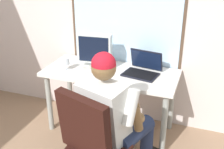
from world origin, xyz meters
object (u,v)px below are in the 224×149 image
crt_monitor (95,50)px  wine_glass (66,62)px  office_chair (94,138)px  desk (111,80)px  person_seated (114,114)px  laptop (143,68)px

crt_monitor → wine_glass: (-0.27, -0.17, -0.11)m
wine_glass → office_chair: bearing=-50.0°
desk → person_seated: 0.72m
office_chair → crt_monitor: (-0.39, 0.96, 0.37)m
office_chair → crt_monitor: crt_monitor is taller
person_seated → wine_glass: 0.93m
person_seated → wine_glass: size_ratio=9.17×
laptop → wine_glass: laptop is taller
person_seated → office_chair: bearing=-106.6°
office_chair → person_seated: bearing=73.4°
office_chair → person_seated: 0.27m
desk → laptop: size_ratio=3.62×
desk → office_chair: size_ratio=1.46×
office_chair → laptop: bearing=82.2°
desk → crt_monitor: bearing=166.3°
laptop → wine_glass: 0.82m
crt_monitor → wine_glass: 0.34m
crt_monitor → laptop: bearing=2.9°
office_chair → person_seated: person_seated is taller
person_seated → laptop: person_seated is taller
laptop → crt_monitor: bearing=-177.1°
person_seated → crt_monitor: person_seated is taller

